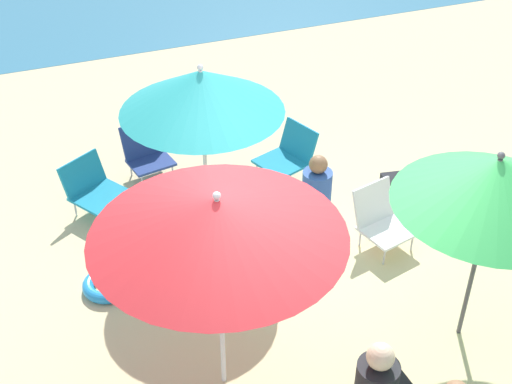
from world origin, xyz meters
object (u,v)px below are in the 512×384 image
Objects in this scene: person_c at (314,195)px; beach_chair_c at (381,218)px; umbrella_red at (218,218)px; beach_chair_a at (93,187)px; umbrella_teal at (201,91)px; beach_bag at (394,190)px; swim_ring at (108,284)px; beach_chair_b at (146,151)px; umbrella_green at (495,182)px; beach_chair_d at (289,153)px.

beach_chair_c is at bearing 99.75° from person_c.
umbrella_red reaches higher than beach_chair_a.
umbrella_teal is 3.01× the size of beach_chair_c.
beach_chair_c is 1.85× the size of beach_bag.
swim_ring is (-2.79, 0.33, -0.26)m from beach_chair_c.
umbrella_teal is at bearing 3.53° from beach_chair_b.
umbrella_green reaches higher than beach_chair_d.
person_c is at bearing 29.40° from beach_chair_a.
umbrella_red is at bearing -104.51° from umbrella_teal.
umbrella_teal is at bearing 172.42° from beach_bag.
umbrella_red is 2.78m from beach_chair_c.
swim_ring is at bearing -35.27° from beach_chair_b.
umbrella_green is at bearing -53.71° from umbrella_teal.
beach_bag is (3.18, -1.10, -0.13)m from beach_chair_a.
beach_chair_a is at bearing -65.11° from beach_chair_b.
beach_chair_a reaches higher than beach_bag.
umbrella_green is 2.45× the size of beach_chair_a.
umbrella_teal is 1.67m from person_c.
beach_bag is (0.48, 1.96, -1.47)m from umbrella_green.
beach_chair_b is at bearing 65.00° from swim_ring.
person_c reaches higher than beach_bag.
person_c reaches higher than swim_ring.
beach_chair_d is at bearing -178.76° from beach_chair_c.
beach_chair_b is 1.23× the size of swim_ring.
beach_chair_b is at bearing 93.72° from beach_chair_a.
swim_ring is at bearing -109.76° from beach_chair_c.
beach_chair_b is 1.77× the size of beach_bag.
beach_chair_b is 0.84× the size of beach_chair_d.
beach_chair_d is at bearing -137.05° from person_c.
beach_chair_a is 1.37m from swim_ring.
umbrella_green reaches higher than swim_ring.
beach_chair_c is (1.60, -0.85, -1.35)m from umbrella_teal.
umbrella_green reaches higher than person_c.
umbrella_green is 2.31m from person_c.
beach_chair_c is 0.78m from beach_bag.
beach_bag is (2.64, 1.70, -1.54)m from umbrella_red.
swim_ring is at bearing -156.38° from umbrella_teal.
beach_chair_a is (-1.06, 0.82, -1.36)m from umbrella_teal.
beach_bag is at bearing 46.38° from beach_chair_b.
beach_bag is at bearing 39.49° from beach_chair_a.
beach_chair_a is 0.89m from beach_chair_b.
umbrella_teal is 3.88× the size of swim_ring.
umbrella_red reaches higher than beach_chair_b.
beach_chair_b is at bearing -151.52° from beach_chair_c.
umbrella_teal is at bearing 75.49° from umbrella_red.
beach_chair_d is at bearing 98.35° from umbrella_green.
beach_chair_d is at bearing 134.17° from beach_bag.
beach_chair_d is at bearing 25.76° from swim_ring.
beach_bag is (3.31, 0.24, 0.12)m from swim_ring.
umbrella_red is at bearing -65.12° from swim_ring.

